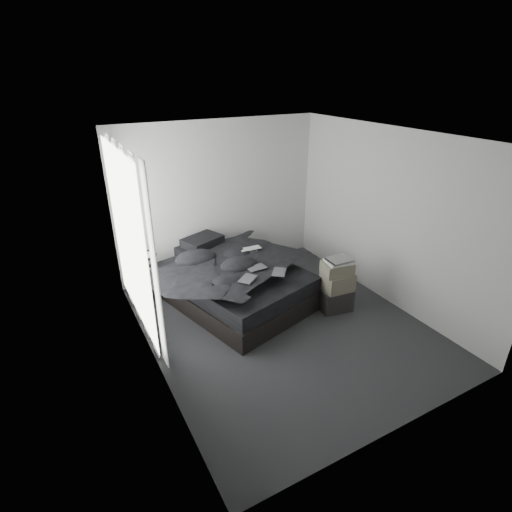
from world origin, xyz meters
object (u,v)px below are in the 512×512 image
box_lower (335,299)px  laptop (252,246)px  bed (235,292)px  side_stand (146,277)px

box_lower → laptop: bearing=127.5°
bed → laptop: (0.38, 0.16, 0.65)m
side_stand → box_lower: (2.40, -1.66, -0.20)m
side_stand → box_lower: side_stand is taller
side_stand → box_lower: 2.92m
laptop → side_stand: (-1.56, 0.57, -0.43)m
laptop → bed: bearing=-154.5°
bed → box_lower: bearing=-52.7°
side_stand → box_lower: size_ratio=1.62×
laptop → box_lower: bearing=-49.6°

